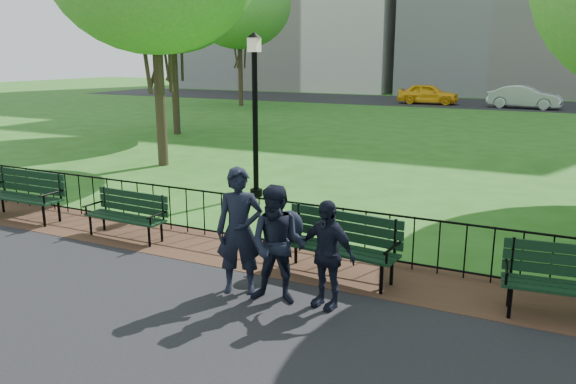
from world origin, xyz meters
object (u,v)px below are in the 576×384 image
at_px(park_bench_left_b, 25,190).
at_px(lamppost, 255,109).
at_px(sedan_silver, 525,97).
at_px(person_left, 240,231).
at_px(tree_far_w, 239,4).
at_px(taxi, 428,94).
at_px(person_mid, 278,245).
at_px(park_bench_left_a, 128,210).
at_px(person_right, 326,254).
at_px(park_bench_main, 317,232).

xyz_separation_m(park_bench_left_b, lamppost, (3.38, 3.83, 1.49)).
bearing_deg(sedan_silver, park_bench_left_b, 172.03).
relative_size(person_left, sedan_silver, 0.42).
relative_size(tree_far_w, taxi, 2.29).
xyz_separation_m(park_bench_left_b, person_mid, (6.64, -1.32, 0.22)).
distance_m(park_bench_left_a, sedan_silver, 31.59).
bearing_deg(person_right, person_left, -162.75).
relative_size(park_bench_left_b, sedan_silver, 0.44).
bearing_deg(sedan_silver, taxi, 90.25).
bearing_deg(park_bench_main, person_mid, -87.03).
relative_size(lamppost, person_mid, 2.33).
relative_size(park_bench_main, tree_far_w, 0.21).
distance_m(park_bench_main, tree_far_w, 30.58).
distance_m(person_left, taxi, 33.36).
xyz_separation_m(park_bench_main, lamppost, (-3.32, 3.94, 1.43)).
height_order(park_bench_left_a, lamppost, lamppost).
distance_m(park_bench_main, park_bench_left_a, 3.89).
xyz_separation_m(lamppost, tree_far_w, (-13.12, 21.17, 4.43)).
bearing_deg(park_bench_left_b, person_left, -12.89).
distance_m(park_bench_main, person_mid, 1.22).
height_order(tree_far_w, sedan_silver, tree_far_w).
distance_m(park_bench_main, person_left, 1.36).
distance_m(park_bench_left_b, person_right, 7.38).
height_order(tree_far_w, person_left, tree_far_w).
distance_m(person_left, person_mid, 0.66).
relative_size(park_bench_main, lamppost, 0.52).
distance_m(park_bench_left_b, sedan_silver, 32.10).
xyz_separation_m(lamppost, person_left, (2.61, -5.07, -1.18)).
xyz_separation_m(park_bench_left_b, taxi, (1.27, 31.78, 0.09)).
bearing_deg(person_right, park_bench_main, 132.45).
xyz_separation_m(park_bench_left_b, person_left, (5.99, -1.25, 0.31)).
relative_size(park_bench_main, person_left, 1.09).
height_order(park_bench_main, person_right, person_right).
distance_m(park_bench_left_b, lamppost, 5.32).
bearing_deg(park_bench_main, sedan_silver, 94.57).
bearing_deg(park_bench_main, park_bench_left_b, -174.91).
bearing_deg(park_bench_left_a, lamppost, 83.33).
bearing_deg(taxi, sedan_silver, -98.06).
xyz_separation_m(person_left, person_right, (1.30, 0.10, -0.17)).
bearing_deg(lamppost, tree_far_w, 121.80).
relative_size(park_bench_left_b, lamppost, 0.50).
relative_size(park_bench_left_a, park_bench_left_b, 0.87).
distance_m(park_bench_left_a, person_left, 3.42).
height_order(person_left, sedan_silver, person_left).
bearing_deg(park_bench_left_a, park_bench_main, 0.52).
height_order(park_bench_left_a, person_mid, person_mid).
relative_size(lamppost, tree_far_w, 0.41).
bearing_deg(park_bench_left_b, lamppost, 47.42).
bearing_deg(person_left, person_right, -19.40).
bearing_deg(person_mid, tree_far_w, 110.42).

